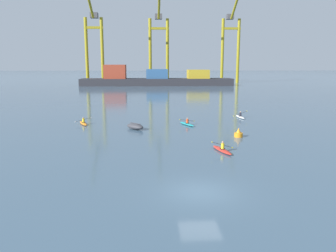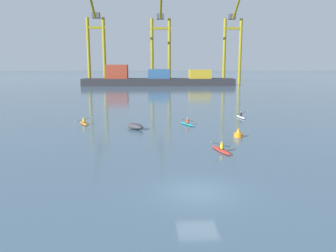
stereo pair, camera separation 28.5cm
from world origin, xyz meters
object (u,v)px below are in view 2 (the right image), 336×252
Objects in this scene: gantry_crane_east_mid at (233,40)px; kayak_white at (241,117)px; kayak_red at (221,150)px; kayak_orange at (84,123)px; gantry_crane_west_mid at (161,39)px; container_barge at (157,79)px; kayak_teal at (187,124)px; capsized_dinghy at (135,126)px; channel_buoy at (238,134)px; gantry_crane_west at (96,38)px.

gantry_crane_east_mid is 10.07× the size of kayak_white.
kayak_red is 1.02× the size of kayak_orange.
kayak_white is 1.02× the size of kayak_orange.
container_barge is at bearing -98.76° from gantry_crane_west_mid.
container_barge is 1.55× the size of gantry_crane_west_mid.
kayak_teal is 13.48m from kayak_red.
kayak_white reaches higher than capsized_dinghy.
kayak_red is 20.92m from kayak_orange.
gantry_crane_west_mid reaches higher than capsized_dinghy.
channel_buoy is at bearing -105.63° from kayak_white.
capsized_dinghy is 16.84m from kayak_white.
container_barge is 16.16× the size of kayak_orange.
container_barge reaches higher than channel_buoy.
kayak_teal is at bearing -89.39° from gantry_crane_west_mid.
kayak_red is at bearing -103.54° from gantry_crane_east_mid.
capsized_dinghy is 2.64× the size of channel_buoy.
gantry_crane_west is 1.00× the size of gantry_crane_east_mid.
gantry_crane_east_mid is 10.32× the size of kayak_teal.
container_barge is 37.89m from gantry_crane_east_mid.
channel_buoy reaches higher than capsized_dinghy.
gantry_crane_east_mid is 13.09× the size of capsized_dinghy.
channel_buoy is at bearing -86.77° from gantry_crane_west_mid.
kayak_orange is (-10.48, -80.46, -2.09)m from container_barge.
container_barge is 1.58× the size of gantry_crane_west.
gantry_crane_west_mid is (24.43, 4.44, 0.14)m from gantry_crane_west.
capsized_dinghy is at bearing -92.49° from container_barge.
gantry_crane_east_mid reaches higher than capsized_dinghy.
gantry_crane_east_mid is at bearing 8.73° from gantry_crane_west.
channel_buoy is 8.79m from kayak_teal.
kayak_red reaches higher than channel_buoy.
channel_buoy is (11.16, -4.87, 0.01)m from capsized_dinghy.
kayak_orange is at bearing 174.57° from kayak_teal.
channel_buoy is (-23.62, -104.67, -16.95)m from gantry_crane_east_mid.
gantry_crane_west is 91.63m from kayak_white.
channel_buoy is at bearing 63.05° from kayak_red.
channel_buoy is at bearing -57.69° from kayak_teal.
kayak_teal reaches higher than capsized_dinghy.
gantry_crane_west is at bearing 101.69° from capsized_dinghy.
capsized_dinghy is 0.77× the size of kayak_red.
channel_buoy is 0.29× the size of kayak_red.
gantry_crane_west reaches higher than channel_buoy.
gantry_crane_west is 54.36m from gantry_crane_east_mid.
gantry_crane_west reaches higher than capsized_dinghy.
capsized_dinghy is 0.77× the size of kayak_white.
kayak_orange is (-14.95, 14.64, 0.00)m from kayak_red.
kayak_red is (2.66, -106.81, -17.14)m from gantry_crane_west_mid.
capsized_dinghy is (-3.67, -84.28, -1.91)m from container_barge.
gantry_crane_west is 10.05× the size of kayak_white.
kayak_red is at bearing -116.95° from channel_buoy.
container_barge is 1.58× the size of gantry_crane_east_mid.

